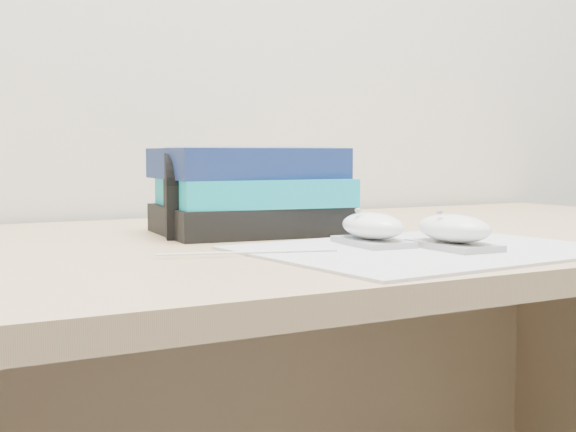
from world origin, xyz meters
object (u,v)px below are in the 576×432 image
desk (296,387)px  mouse_rear (373,229)px  mouse_front (454,231)px  book_stack (250,191)px  pouch (211,197)px

desk → mouse_rear: (-0.02, -0.22, 0.26)m
mouse_rear → mouse_front: size_ratio=1.01×
book_stack → pouch: size_ratio=1.88×
mouse_rear → pouch: (-0.12, 0.22, 0.03)m
mouse_rear → book_stack: (-0.05, 0.23, 0.04)m
desk → pouch: (-0.14, -0.01, 0.29)m
desk → mouse_front: mouse_front is taller
desk → pouch: 0.32m
mouse_rear → pouch: size_ratio=0.79×
book_stack → desk: bearing=-7.0°
mouse_front → pouch: 0.35m
desk → pouch: bearing=-177.9°
pouch → book_stack: bearing=11.9°
desk → pouch: size_ratio=10.95×
book_stack → mouse_rear: bearing=-77.0°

